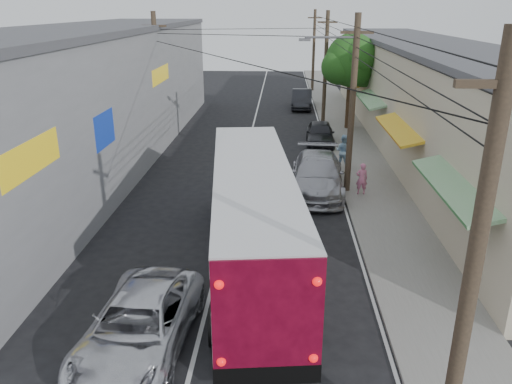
# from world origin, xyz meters

# --- Properties ---
(ground) EXTENTS (120.00, 120.00, 0.00)m
(ground) POSITION_xyz_m (0.00, 0.00, 0.00)
(ground) COLOR black
(ground) RESTS_ON ground
(sidewalk) EXTENTS (3.00, 80.00, 0.12)m
(sidewalk) POSITION_xyz_m (6.50, 20.00, 0.06)
(sidewalk) COLOR slate
(sidewalk) RESTS_ON ground
(building_right) EXTENTS (7.09, 40.00, 6.25)m
(building_right) POSITION_xyz_m (10.99, 22.00, 3.15)
(building_right) COLOR #C0B699
(building_right) RESTS_ON ground
(building_left) EXTENTS (7.20, 36.00, 7.25)m
(building_left) POSITION_xyz_m (-8.50, 18.00, 3.65)
(building_left) COLOR gray
(building_left) RESTS_ON ground
(utility_poles) EXTENTS (11.80, 45.28, 8.00)m
(utility_poles) POSITION_xyz_m (3.13, 20.33, 4.13)
(utility_poles) COLOR #473828
(utility_poles) RESTS_ON ground
(street_tree) EXTENTS (4.40, 4.00, 6.60)m
(street_tree) POSITION_xyz_m (6.87, 26.02, 4.67)
(street_tree) COLOR #3F2B19
(street_tree) RESTS_ON ground
(coach_bus) EXTENTS (3.78, 12.04, 3.42)m
(coach_bus) POSITION_xyz_m (1.19, 5.77, 1.77)
(coach_bus) COLOR silver
(coach_bus) RESTS_ON ground
(jeepney) EXTENTS (2.71, 5.36, 1.45)m
(jeepney) POSITION_xyz_m (-1.40, 1.13, 0.73)
(jeepney) COLOR silver
(jeepney) RESTS_ON ground
(parked_suv) EXTENTS (2.72, 6.03, 1.71)m
(parked_suv) POSITION_xyz_m (3.80, 13.00, 0.86)
(parked_suv) COLOR #A6A6AE
(parked_suv) RESTS_ON ground
(parked_car_mid) EXTENTS (1.86, 4.32, 1.45)m
(parked_car_mid) POSITION_xyz_m (4.53, 21.65, 0.73)
(parked_car_mid) COLOR #232428
(parked_car_mid) RESTS_ON ground
(parked_car_far) EXTENTS (1.88, 4.85, 1.58)m
(parked_car_far) POSITION_xyz_m (3.80, 33.75, 0.79)
(parked_car_far) COLOR black
(parked_car_far) RESTS_ON ground
(pedestrian_near) EXTENTS (0.56, 0.39, 1.47)m
(pedestrian_near) POSITION_xyz_m (5.78, 12.49, 0.86)
(pedestrian_near) COLOR #CE6D96
(pedestrian_near) RESTS_ON sidewalk
(pedestrian_far) EXTENTS (1.09, 1.02, 1.78)m
(pedestrian_far) POSITION_xyz_m (5.40, 16.60, 1.01)
(pedestrian_far) COLOR #99C1DE
(pedestrian_far) RESTS_ON sidewalk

